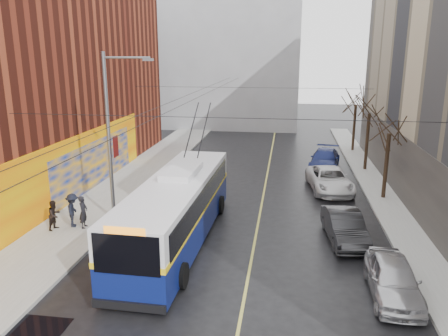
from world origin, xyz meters
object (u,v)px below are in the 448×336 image
object	(u,v)px
trolleybus	(177,209)
pedestrian_c	(73,210)
parked_car_d	(325,159)
streetlight_pole	(111,134)
parked_car_a	(393,279)
pedestrian_a	(83,212)
tree_mid	(370,103)
tree_far	(356,96)
tree_near	(390,121)
parked_car_c	(330,180)
following_car	(187,174)
pedestrian_b	(54,215)
parked_car_b	(344,227)

from	to	relation	value
trolleybus	pedestrian_c	distance (m)	5.83
parked_car_d	streetlight_pole	bearing A→B (deg)	-122.69
trolleybus	parked_car_a	size ratio (longest dim) A/B	2.99
pedestrian_a	tree_mid	bearing A→B (deg)	-54.80
tree_far	pedestrian_a	distance (m)	27.23
tree_near	pedestrian_a	xyz separation A→B (m)	(-16.37, -7.36, -3.98)
tree_near	parked_car_a	world-z (taller)	tree_near
tree_near	tree_far	bearing A→B (deg)	90.00
trolleybus	parked_car_c	xyz separation A→B (m)	(8.02, 9.43, -0.93)
following_car	pedestrian_c	world-z (taller)	pedestrian_c
parked_car_c	parked_car_a	bearing A→B (deg)	-91.97
tree_near	trolleybus	size ratio (longest dim) A/B	0.50
streetlight_pole	tree_mid	world-z (taller)	streetlight_pole
following_car	pedestrian_b	xyz separation A→B (m)	(-4.83, -9.17, 0.19)
trolleybus	parked_car_a	distance (m)	9.97
tree_near	parked_car_b	bearing A→B (deg)	-115.13
tree_mid	parked_car_a	xyz separation A→B (m)	(-2.00, -18.73, -4.52)
tree_near	pedestrian_a	bearing A→B (deg)	-155.80
streetlight_pole	tree_far	world-z (taller)	streetlight_pole
tree_near	parked_car_a	distance (m)	12.63
pedestrian_c	parked_car_b	bearing A→B (deg)	-106.90
trolleybus	parked_car_d	bearing A→B (deg)	63.39
parked_car_d	pedestrian_c	world-z (taller)	pedestrian_c
streetlight_pole	parked_car_a	xyz separation A→B (m)	(13.14, -5.73, -4.11)
parked_car_a	parked_car_d	xyz separation A→B (m)	(-1.08, 18.95, 0.02)
streetlight_pole	tree_far	bearing A→B (deg)	52.88
streetlight_pole	pedestrian_b	distance (m)	5.04
pedestrian_b	parked_car_a	bearing A→B (deg)	-89.88
streetlight_pole	following_car	size ratio (longest dim) A/B	2.11
tree_near	tree_mid	distance (m)	7.01
trolleybus	following_car	bearing A→B (deg)	101.50
tree_far	parked_car_b	bearing A→B (deg)	-98.74
streetlight_pole	pedestrian_a	world-z (taller)	streetlight_pole
pedestrian_c	tree_mid	bearing A→B (deg)	-68.77
tree_near	parked_car_d	bearing A→B (deg)	113.07
pedestrian_b	pedestrian_a	bearing A→B (deg)	-57.95
pedestrian_a	parked_car_b	bearing A→B (deg)	-93.72
following_car	parked_car_a	bearing A→B (deg)	-55.38
streetlight_pole	parked_car_d	size ratio (longest dim) A/B	1.72
tree_far	parked_car_b	world-z (taller)	tree_far
streetlight_pole	tree_near	size ratio (longest dim) A/B	1.41
parked_car_d	following_car	bearing A→B (deg)	-139.55
tree_mid	trolleybus	xyz separation A→B (m)	(-11.22, -15.06, -3.56)
pedestrian_a	tree_near	bearing A→B (deg)	-71.85
tree_mid	parked_car_a	world-z (taller)	tree_mid
trolleybus	pedestrian_a	distance (m)	5.24
following_car	pedestrian_a	xyz separation A→B (m)	(-3.47, -8.73, 0.27)
parked_car_d	following_car	size ratio (longest dim) A/B	1.22
pedestrian_b	pedestrian_c	size ratio (longest dim) A/B	0.87
tree_far	streetlight_pole	bearing A→B (deg)	-127.12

